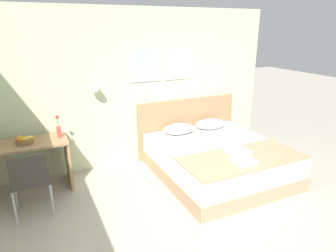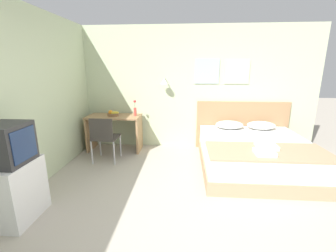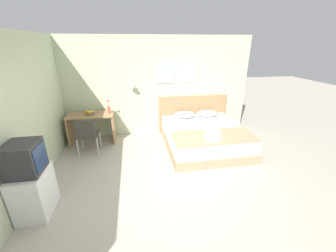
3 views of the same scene
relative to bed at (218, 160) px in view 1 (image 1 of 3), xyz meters
The scene contains 12 objects.
wall_back 1.93m from the bed, 136.01° to the left, with size 5.45×0.31×2.65m.
bed is the anchor object (origin of this frame).
headboard 1.09m from the bed, 90.00° to the left, with size 1.99×0.06×1.06m.
pillow_left 0.90m from the bed, 113.08° to the left, with size 0.57×0.42×0.16m.
pillow_right 0.90m from the bed, 66.92° to the left, with size 0.57×0.42×0.16m.
throw_blanket 0.66m from the bed, 90.00° to the right, with size 1.82×0.82×0.02m.
folded_towel_near_foot 0.56m from the bed, 87.51° to the right, with size 0.30×0.30×0.06m.
folded_towel_mid_bed 0.81m from the bed, 97.97° to the right, with size 0.27×0.26×0.06m.
desk 2.90m from the bed, 165.11° to the left, with size 1.13×0.58×0.77m.
desk_chair 2.80m from the bed, behind, with size 0.47×0.47×0.89m.
fruit_bowl 2.94m from the bed, 165.90° to the left, with size 0.26×0.24×0.13m.
flower_vase 2.53m from the bed, 161.96° to the left, with size 0.06×0.06×0.34m.
Camera 1 is at (-1.48, -2.06, 2.34)m, focal length 32.00 mm.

